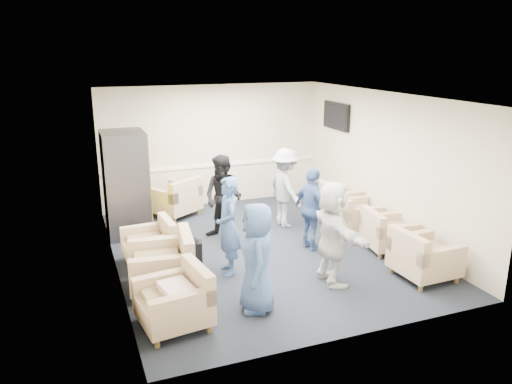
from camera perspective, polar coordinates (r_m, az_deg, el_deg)
name	(u,v)px	position (r m, az deg, el deg)	size (l,w,h in m)	color
floor	(262,250)	(8.95, 0.65, -6.59)	(6.00, 6.00, 0.00)	black
ceiling	(262,96)	(8.30, 0.71, 10.89)	(6.00, 6.00, 0.00)	white
back_wall	(213,146)	(11.30, -4.94, 5.31)	(5.00, 0.02, 2.70)	beige
front_wall	(356,235)	(5.97, 11.37, -4.87)	(5.00, 0.02, 2.70)	beige
left_wall	(111,191)	(7.98, -16.26, 0.16)	(0.02, 6.00, 2.70)	beige
right_wall	(385,165)	(9.70, 14.56, 3.05)	(0.02, 6.00, 2.70)	beige
chair_rail	(214,165)	(11.38, -4.86, 3.06)	(4.98, 0.04, 0.06)	white
tv	(336,116)	(11.04, 9.14, 8.57)	(0.10, 1.00, 0.58)	black
armchair_left_near	(178,302)	(6.59, -8.95, -12.33)	(0.95, 0.95, 0.67)	tan
armchair_left_mid	(166,266)	(7.54, -10.30, -8.33)	(1.03, 1.03, 0.73)	tan
armchair_left_far	(152,245)	(8.49, -11.78, -5.96)	(0.83, 0.83, 0.63)	tan
armchair_right_near	(422,258)	(8.17, 18.42, -7.19)	(0.87, 0.87, 0.68)	tan
armchair_right_midnear	(386,234)	(9.10, 14.67, -4.61)	(0.89, 0.89, 0.63)	tan
armchair_right_midfar	(353,217)	(9.81, 10.99, -2.77)	(0.89, 0.89, 0.66)	tan
armchair_right_far	(334,202)	(10.54, 8.89, -1.14)	(0.95, 0.95, 0.73)	tan
armchair_corner	(176,200)	(10.73, -9.14, -0.90)	(1.23, 1.23, 0.71)	tan
vending_machine	(126,184)	(9.74, -14.63, 0.94)	(0.81, 0.94, 1.99)	#4C4B53
backpack	(193,251)	(8.27, -7.23, -6.72)	(0.33, 0.27, 0.51)	black
pillow	(176,290)	(6.50, -9.08, -10.99)	(0.48, 0.36, 0.14)	silver
person_front_left	(257,258)	(6.72, 0.12, -7.53)	(0.74, 0.48, 1.52)	#3E5C95
person_mid_left	(228,226)	(7.80, -3.21, -3.92)	(0.57, 0.38, 1.58)	#3E5C95
person_back_left	(224,198)	(9.20, -3.73, -0.70)	(0.78, 0.61, 1.60)	black
person_back_right	(286,188)	(9.89, 3.41, 0.45)	(1.02, 0.59, 1.58)	beige
person_mid_right	(312,209)	(8.79, 6.44, -1.98)	(0.87, 0.36, 1.48)	#3E5C95
person_front_right	(333,233)	(7.56, 8.79, -4.64)	(1.49, 0.47, 1.60)	silver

